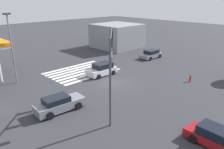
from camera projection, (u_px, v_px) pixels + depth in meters
ground_plane at (112, 83)px, 27.20m from camera, size 149.42×149.42×0.00m
crosswalk_markings at (82, 71)px, 31.42m from camera, size 9.55×6.30×0.01m
traffic_signal_mast at (111, 55)px, 18.55m from camera, size 5.15×5.15×7.26m
car_0 at (59, 104)px, 20.24m from camera, size 4.76×2.21×1.49m
car_2 at (218, 139)px, 15.32m from camera, size 2.09×4.73×1.44m
car_3 at (151, 54)px, 38.19m from camera, size 4.37×2.16×1.43m
car_5 at (102, 69)px, 29.74m from camera, size 4.20×2.38×1.66m
corner_building at (117, 36)px, 46.04m from camera, size 8.58×8.58×4.85m
pedestrian at (111, 56)px, 35.63m from camera, size 0.41×0.41×1.79m
street_light_pole_a at (11, 43)px, 25.60m from camera, size 0.80×0.36×8.40m
fire_hydrant at (190, 78)px, 27.47m from camera, size 0.22×0.22×0.86m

